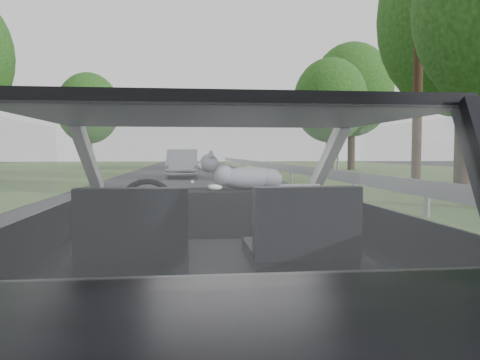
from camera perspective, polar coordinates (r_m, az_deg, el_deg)
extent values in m
cube|color=black|center=(2.57, -2.90, -8.38)|extent=(1.80, 4.00, 1.45)
cube|color=black|center=(3.17, -3.57, -3.89)|extent=(1.58, 0.45, 0.30)
cube|color=black|center=(2.27, -12.67, -6.05)|extent=(0.50, 0.72, 0.42)
cube|color=black|center=(2.32, 7.47, -5.79)|extent=(0.50, 0.72, 0.42)
torus|color=black|center=(2.88, -11.30, -3.27)|extent=(0.36, 0.36, 0.04)
ellipsoid|color=gray|center=(3.15, 1.08, 0.40)|extent=(0.60, 0.22, 0.27)
cube|color=#95999E|center=(13.30, 13.29, 0.32)|extent=(0.05, 90.00, 0.32)
imported|color=#B4B9CA|center=(24.33, -7.06, 2.03)|extent=(1.75, 4.42, 1.45)
cube|color=#194F2A|center=(24.33, 11.82, 3.41)|extent=(0.28, 1.07, 2.67)
cylinder|color=black|center=(15.49, 20.94, 14.67)|extent=(0.30, 0.30, 8.73)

